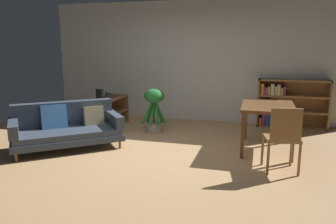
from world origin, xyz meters
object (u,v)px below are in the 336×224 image
object	(u,v)px
open_laptop	(109,95)
dining_chair_near	(283,136)
desk_speaker	(101,94)
dining_table	(268,110)
potted_floor_plant	(154,106)
bookshelf	(286,103)
media_console	(108,113)
fabric_couch	(67,127)

from	to	relation	value
open_laptop	dining_chair_near	distance (m)	3.96
desk_speaker	dining_table	xyz separation A→B (m)	(3.23, -0.47, -0.07)
desk_speaker	dining_chair_near	size ratio (longest dim) A/B	0.25
open_laptop	dining_table	world-z (taller)	dining_table
potted_floor_plant	bookshelf	size ratio (longest dim) A/B	0.62
desk_speaker	media_console	bearing A→B (deg)	84.52
fabric_couch	media_console	world-z (taller)	fabric_couch
dining_chair_near	bookshelf	size ratio (longest dim) A/B	0.64
open_laptop	dining_table	xyz separation A→B (m)	(3.27, -0.96, 0.02)
media_console	open_laptop	xyz separation A→B (m)	(-0.07, 0.23, 0.34)
media_console	dining_table	bearing A→B (deg)	-12.70
media_console	dining_chair_near	xyz separation A→B (m)	(3.39, -1.69, 0.20)
fabric_couch	desk_speaker	bearing A→B (deg)	88.74
open_laptop	potted_floor_plant	size ratio (longest dim) A/B	0.53
fabric_couch	open_laptop	bearing A→B (deg)	90.70
dining_table	dining_chair_near	distance (m)	1.00
fabric_couch	bookshelf	size ratio (longest dim) A/B	1.33
open_laptop	bookshelf	bearing A→B (deg)	12.59
desk_speaker	dining_table	bearing A→B (deg)	-8.34
fabric_couch	dining_chair_near	distance (m)	3.45
fabric_couch	desk_speaker	size ratio (longest dim) A/B	8.36
fabric_couch	dining_chair_near	world-z (taller)	dining_chair_near
bookshelf	desk_speaker	bearing A→B (deg)	-160.28
dining_chair_near	bookshelf	xyz separation A→B (m)	(0.24, 2.75, -0.01)
desk_speaker	fabric_couch	bearing A→B (deg)	-91.26
media_console	desk_speaker	bearing A→B (deg)	-95.48
potted_floor_plant	bookshelf	bearing A→B (deg)	25.05
open_laptop	dining_chair_near	bearing A→B (deg)	-29.11
open_laptop	bookshelf	distance (m)	3.79
potted_floor_plant	dining_table	distance (m)	2.21
potted_floor_plant	dining_chair_near	bearing A→B (deg)	-34.01
fabric_couch	bookshelf	bearing A→B (deg)	34.35
media_console	potted_floor_plant	world-z (taller)	potted_floor_plant
bookshelf	media_console	bearing A→B (deg)	-163.72
fabric_couch	open_laptop	xyz separation A→B (m)	(-0.02, 1.69, 0.30)
bookshelf	dining_table	bearing A→B (deg)	-103.34
potted_floor_plant	fabric_couch	bearing A→B (deg)	-130.46
dining_table	bookshelf	bearing A→B (deg)	76.66
desk_speaker	dining_chair_near	bearing A→B (deg)	-22.93
fabric_couch	dining_chair_near	bearing A→B (deg)	-3.97
dining_table	bookshelf	distance (m)	1.84
desk_speaker	bookshelf	size ratio (longest dim) A/B	0.16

